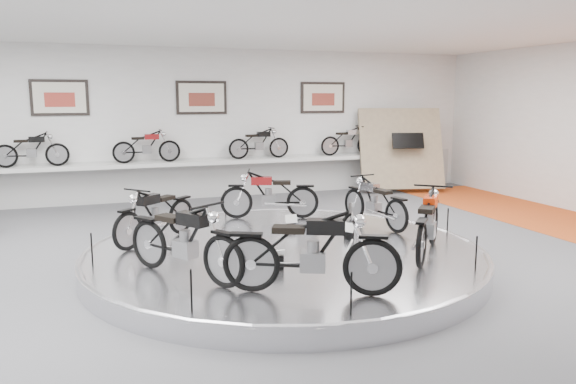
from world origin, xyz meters
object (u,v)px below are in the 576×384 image
object	(u,v)px
bike_a	(375,202)
bike_e	(311,251)
bike_b	(270,194)
bike_c	(155,214)
bike_f	(428,222)
bike_d	(184,239)
display_platform	(285,257)
shelf	(205,162)

from	to	relation	value
bike_a	bike_e	world-z (taller)	bike_e
bike_e	bike_b	bearing A→B (deg)	104.52
bike_c	bike_f	xyz separation A→B (m)	(3.84, -2.26, 0.04)
bike_e	bike_f	distance (m)	2.55
bike_b	bike_d	world-z (taller)	bike_d
bike_c	bike_b	bearing A→B (deg)	164.25
display_platform	bike_a	size ratio (longest dim) A/B	4.00
shelf	bike_d	world-z (taller)	bike_d
display_platform	bike_e	size ratio (longest dim) A/B	3.41
shelf	bike_d	xyz separation A→B (m)	(-1.78, -7.38, -0.17)
shelf	bike_d	size ratio (longest dim) A/B	6.10
bike_a	bike_d	xyz separation A→B (m)	(-3.88, -1.87, 0.06)
bike_d	bike_f	xyz separation A→B (m)	(3.70, -0.18, -0.01)
bike_e	display_platform	bearing A→B (deg)	104.83
bike_c	bike_d	xyz separation A→B (m)	(0.14, -2.08, 0.05)
bike_c	bike_d	distance (m)	2.09
bike_a	bike_f	xyz separation A→B (m)	(-0.19, -2.05, 0.05)
bike_a	bike_c	xyz separation A→B (m)	(-4.02, 0.21, 0.01)
display_platform	bike_f	xyz separation A→B (m)	(1.92, -1.15, 0.67)
display_platform	bike_a	bearing A→B (deg)	23.06
display_platform	shelf	bearing A→B (deg)	90.00
bike_c	bike_e	size ratio (longest dim) A/B	0.87
bike_d	bike_e	xyz separation A→B (m)	(1.36, -1.18, 0.02)
bike_c	display_platform	bearing A→B (deg)	109.06
bike_e	bike_f	bearing A→B (deg)	49.08
bike_c	bike_f	distance (m)	4.45
bike_b	bike_a	bearing A→B (deg)	159.91
bike_f	bike_e	bearing A→B (deg)	154.20
shelf	bike_f	distance (m)	7.80
bike_a	bike_e	distance (m)	3.97
bike_b	bike_e	world-z (taller)	bike_e
bike_e	bike_d	bearing A→B (deg)	164.72
bike_f	bike_b	bearing A→B (deg)	64.41
shelf	bike_c	world-z (taller)	bike_c
bike_b	bike_f	xyz separation A→B (m)	(1.47, -3.37, 0.03)
bike_c	bike_f	world-z (taller)	bike_f
bike_b	bike_d	distance (m)	3.90
bike_a	bike_c	size ratio (longest dim) A/B	0.98
display_platform	bike_f	world-z (taller)	bike_f
bike_a	bike_e	xyz separation A→B (m)	(-2.53, -3.06, 0.08)
shelf	bike_d	bearing A→B (deg)	-103.55
shelf	bike_e	distance (m)	8.57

